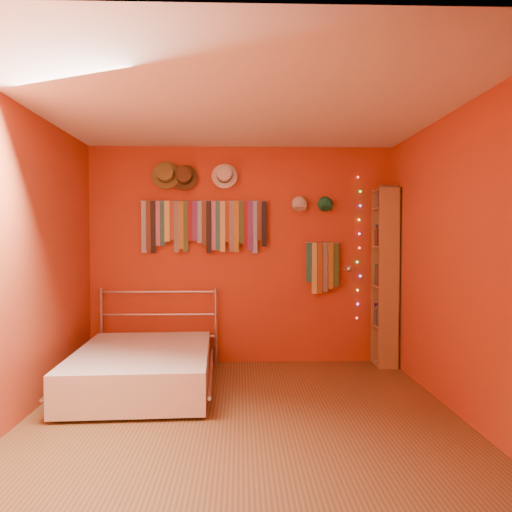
{
  "coord_description": "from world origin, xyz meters",
  "views": [
    {
      "loc": [
        -0.02,
        -4.03,
        1.44
      ],
      "look_at": [
        0.14,
        0.9,
        1.27
      ],
      "focal_mm": 35.0,
      "sensor_mm": 36.0,
      "label": 1
    }
  ],
  "objects": [
    {
      "name": "right_wall",
      "position": [
        1.75,
        0.0,
        1.25
      ],
      "size": [
        0.02,
        3.5,
        2.5
      ],
      "primitive_type": "cube",
      "color": "maroon",
      "rests_on": "ground"
    },
    {
      "name": "fedora_olive",
      "position": [
        -0.86,
        1.65,
        2.17
      ],
      "size": [
        0.33,
        0.18,
        0.32
      ],
      "rotation": [
        1.36,
        0.0,
        0.0
      ],
      "color": "olive",
      "rests_on": "back_wall"
    },
    {
      "name": "small_tie_rack",
      "position": [
        0.93,
        1.68,
        1.13
      ],
      "size": [
        0.4,
        0.03,
        0.59
      ],
      "color": "#BABABF",
      "rests_on": "back_wall"
    },
    {
      "name": "fairy_lights",
      "position": [
        1.36,
        1.71,
        1.33
      ],
      "size": [
        0.06,
        0.02,
        1.66
      ],
      "color": "#FF3333",
      "rests_on": "back_wall"
    },
    {
      "name": "cap_green",
      "position": [
        0.96,
        1.7,
        1.84
      ],
      "size": [
        0.18,
        0.22,
        0.18
      ],
      "color": "#186E41",
      "rests_on": "back_wall"
    },
    {
      "name": "left_wall",
      "position": [
        -1.75,
        0.0,
        1.25
      ],
      "size": [
        0.02,
        3.5,
        2.5
      ],
      "primitive_type": "cube",
      "color": "maroon",
      "rests_on": "ground"
    },
    {
      "name": "fedora_white",
      "position": [
        -0.2,
        1.65,
        2.16
      ],
      "size": [
        0.29,
        0.16,
        0.29
      ],
      "rotation": [
        1.36,
        0.0,
        0.0
      ],
      "color": "white",
      "rests_on": "back_wall"
    },
    {
      "name": "back_wall",
      "position": [
        0.0,
        1.75,
        1.25
      ],
      "size": [
        3.5,
        0.02,
        2.5
      ],
      "primitive_type": "cube",
      "color": "maroon",
      "rests_on": "ground"
    },
    {
      "name": "cap_white",
      "position": [
        0.66,
        1.7,
        1.84
      ],
      "size": [
        0.18,
        0.23,
        0.18
      ],
      "color": "silver",
      "rests_on": "back_wall"
    },
    {
      "name": "tie_rack",
      "position": [
        -0.43,
        1.68,
        1.61
      ],
      "size": [
        1.45,
        0.03,
        0.6
      ],
      "color": "#BABABF",
      "rests_on": "back_wall"
    },
    {
      "name": "bookshelf",
      "position": [
        1.66,
        1.53,
        1.02
      ],
      "size": [
        0.25,
        0.34,
        2.0
      ],
      "color": "#9A7745",
      "rests_on": "ground"
    },
    {
      "name": "ground",
      "position": [
        0.0,
        0.0,
        0.0
      ],
      "size": [
        3.5,
        3.5,
        0.0
      ],
      "primitive_type": "plane",
      "color": "brown",
      "rests_on": "ground"
    },
    {
      "name": "reading_lamp",
      "position": [
        1.2,
        1.52,
        1.1
      ],
      "size": [
        0.07,
        0.29,
        0.09
      ],
      "color": "#BABABF",
      "rests_on": "back_wall"
    },
    {
      "name": "bed",
      "position": [
        -0.95,
        0.72,
        0.21
      ],
      "size": [
        1.41,
        1.86,
        0.88
      ],
      "rotation": [
        0.0,
        0.0,
        0.04
      ],
      "color": "#BABABF",
      "rests_on": "ground"
    },
    {
      "name": "fedora_brown",
      "position": [
        -0.65,
        1.65,
        2.14
      ],
      "size": [
        0.3,
        0.16,
        0.3
      ],
      "rotation": [
        1.36,
        0.0,
        0.0
      ],
      "color": "#4E361B",
      "rests_on": "back_wall"
    },
    {
      "name": "ceiling",
      "position": [
        0.0,
        0.0,
        2.5
      ],
      "size": [
        3.5,
        3.5,
        0.02
      ],
      "primitive_type": "cube",
      "color": "white",
      "rests_on": "back_wall"
    }
  ]
}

